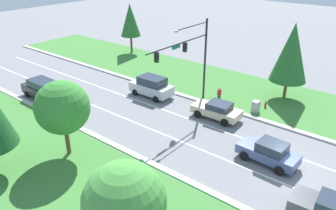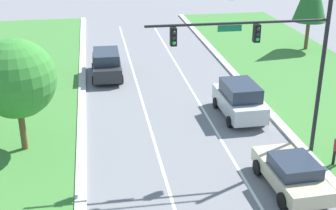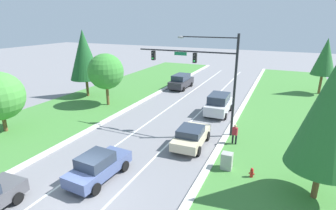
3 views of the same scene
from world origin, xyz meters
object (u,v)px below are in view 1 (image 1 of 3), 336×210
slate_blue_sedan (269,152)px  conifer_far_right_tree (130,20)px  graphite_sedan (330,210)px  charcoal_suv (43,89)px  pedestrian (219,94)px  utility_cabinet (256,107)px  traffic_signal_mast (191,53)px  champagne_sedan (217,110)px  oak_near_left_tree (62,108)px  fire_hydrant (265,105)px  oak_far_left_tree (124,202)px  silver_suv (152,86)px  conifer_near_right_tree (291,53)px

slate_blue_sedan → conifer_far_right_tree: 31.14m
graphite_sedan → charcoal_suv: size_ratio=0.86×
slate_blue_sedan → pedestrian: slate_blue_sedan is taller
charcoal_suv → utility_cabinet: charcoal_suv is taller
graphite_sedan → slate_blue_sedan: bearing=53.6°
traffic_signal_mast → pedestrian: size_ratio=5.07×
graphite_sedan → champagne_sedan: 13.51m
graphite_sedan → oak_near_left_tree: size_ratio=0.73×
graphite_sedan → utility_cabinet: bearing=39.1°
traffic_signal_mast → champagne_sedan: bearing=-90.8°
utility_cabinet → fire_hydrant: 1.67m
traffic_signal_mast → champagne_sedan: size_ratio=1.88×
utility_cabinet → pedestrian: size_ratio=0.70×
oak_far_left_tree → pedestrian: bearing=17.0°
traffic_signal_mast → conifer_far_right_tree: 20.69m
charcoal_suv → champagne_sedan: bearing=-65.3°
pedestrian → conifer_far_right_tree: conifer_far_right_tree is taller
silver_suv → utility_cabinet: 10.82m
conifer_near_right_tree → graphite_sedan: bearing=-151.2°
traffic_signal_mast → conifer_far_right_tree: (10.30, 17.93, -0.70)m
champagne_sedan → graphite_sedan: bearing=-123.5°
slate_blue_sedan → silver_suv: 15.06m
slate_blue_sedan → conifer_near_right_tree: size_ratio=0.57×
slate_blue_sedan → utility_cabinet: (6.90, 4.22, -0.26)m
silver_suv → utility_cabinet: size_ratio=3.93×
graphite_sedan → champagne_sedan: champagne_sedan is taller
graphite_sedan → conifer_far_right_tree: conifer_far_right_tree is taller
graphite_sedan → utility_cabinet: graphite_sedan is taller
oak_near_left_tree → conifer_far_right_tree: bearing=34.3°
champagne_sedan → utility_cabinet: size_ratio=3.83×
champagne_sedan → conifer_near_right_tree: (8.22, -3.19, 4.11)m
utility_cabinet → fire_hydrant: bearing=-10.9°
pedestrian → utility_cabinet: bearing=104.6°
silver_suv → traffic_signal_mast: bearing=-92.2°
oak_near_left_tree → oak_far_left_tree: 10.48m
conifer_far_right_tree → champagne_sedan: bearing=-116.2°
charcoal_suv → silver_suv: size_ratio=1.07×
charcoal_suv → utility_cabinet: (10.61, -18.81, -0.42)m
silver_suv → champagne_sedan: bearing=-92.1°
pedestrian → slate_blue_sedan: bearing=61.5°
charcoal_suv → oak_far_left_tree: oak_far_left_tree is taller
traffic_signal_mast → champagne_sedan: traffic_signal_mast is taller
graphite_sedan → oak_far_left_tree: oak_far_left_tree is taller
slate_blue_sedan → pedestrian: size_ratio=2.63×
utility_cabinet → oak_near_left_tree: oak_near_left_tree is taller
graphite_sedan → slate_blue_sedan: 6.05m
pedestrian → fire_hydrant: size_ratio=2.41×
conifer_near_right_tree → charcoal_suv: bearing=128.3°
utility_cabinet → traffic_signal_mast: bearing=120.8°
utility_cabinet → conifer_near_right_tree: (4.98, -0.90, 4.33)m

